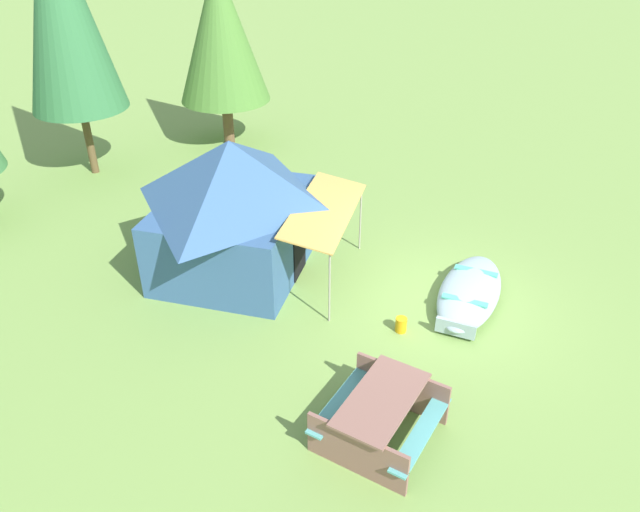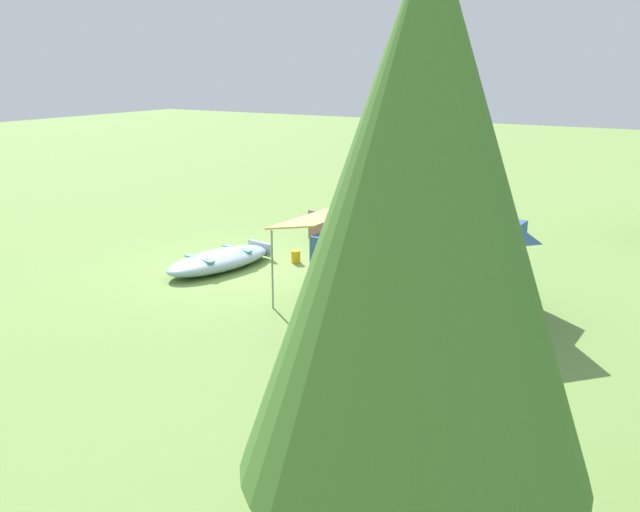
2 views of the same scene
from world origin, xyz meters
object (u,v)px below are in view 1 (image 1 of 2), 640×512
at_px(picnic_table, 381,413).
at_px(cooler_box, 305,231).
at_px(beached_rowboat, 469,292).
at_px(canvas_cabin_tent, 234,204).
at_px(fuel_can, 401,325).
at_px(pine_tree_far_center, 61,6).
at_px(pine_tree_side, 221,32).

relative_size(picnic_table, cooler_box, 3.95).
height_order(beached_rowboat, canvas_cabin_tent, canvas_cabin_tent).
relative_size(cooler_box, fuel_can, 1.85).
height_order(beached_rowboat, fuel_can, beached_rowboat).
distance_m(fuel_can, pine_tree_far_center, 11.32).
bearing_deg(picnic_table, cooler_box, 25.03).
relative_size(fuel_can, pine_tree_far_center, 0.04).
distance_m(pine_tree_far_center, pine_tree_side, 4.27).
relative_size(canvas_cabin_tent, picnic_table, 1.94).
height_order(fuel_can, pine_tree_side, pine_tree_side).
relative_size(canvas_cabin_tent, pine_tree_far_center, 0.58).
bearing_deg(pine_tree_far_center, picnic_table, -129.77).
bearing_deg(fuel_can, cooler_box, 41.39).
distance_m(canvas_cabin_tent, picnic_table, 5.46).
relative_size(canvas_cabin_tent, pine_tree_side, 0.76).
relative_size(beached_rowboat, canvas_cabin_tent, 0.72).
relative_size(beached_rowboat, cooler_box, 5.50).
bearing_deg(pine_tree_side, beached_rowboat, -132.23).
bearing_deg(beached_rowboat, pine_tree_side, 47.77).
height_order(canvas_cabin_tent, pine_tree_side, pine_tree_side).
relative_size(cooler_box, pine_tree_side, 0.10).
bearing_deg(beached_rowboat, canvas_cabin_tent, 87.92).
bearing_deg(fuel_can, picnic_table, 179.67).
distance_m(picnic_table, fuel_can, 2.58).
bearing_deg(canvas_cabin_tent, beached_rowboat, -92.08).
distance_m(beached_rowboat, fuel_can, 1.72).
bearing_deg(canvas_cabin_tent, cooler_box, -35.72).
distance_m(canvas_cabin_tent, pine_tree_far_center, 7.26).
height_order(fuel_can, pine_tree_far_center, pine_tree_far_center).
bearing_deg(picnic_table, pine_tree_far_center, 50.23).
bearing_deg(pine_tree_far_center, fuel_can, -118.94).
bearing_deg(cooler_box, canvas_cabin_tent, 144.28).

